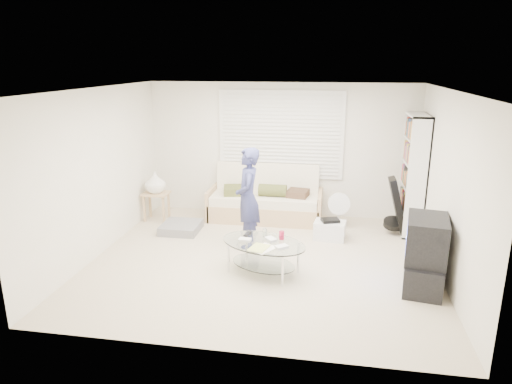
% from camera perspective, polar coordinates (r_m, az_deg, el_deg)
% --- Properties ---
extents(ground, '(5.00, 5.00, 0.00)m').
position_cam_1_polar(ground, '(6.88, 0.77, -8.57)').
color(ground, '#BEAD94').
rests_on(ground, ground).
extents(room_shell, '(5.02, 4.52, 2.51)m').
position_cam_1_polar(room_shell, '(6.84, 1.44, 5.64)').
color(room_shell, silver).
rests_on(room_shell, ground).
extents(window_blinds, '(2.32, 0.08, 1.62)m').
position_cam_1_polar(window_blinds, '(8.54, 3.11, 7.16)').
color(window_blinds, silver).
rests_on(window_blinds, ground).
extents(futon_sofa, '(2.09, 0.84, 1.02)m').
position_cam_1_polar(futon_sofa, '(8.52, 1.17, -1.22)').
color(futon_sofa, tan).
rests_on(futon_sofa, ground).
extents(grey_floor_pillow, '(0.65, 0.65, 0.15)m').
position_cam_1_polar(grey_floor_pillow, '(8.08, -9.35, -4.39)').
color(grey_floor_pillow, slate).
rests_on(grey_floor_pillow, ground).
extents(side_table, '(0.47, 0.37, 0.92)m').
position_cam_1_polar(side_table, '(8.57, -12.48, 0.91)').
color(side_table, tan).
rests_on(side_table, ground).
extents(bookshelf, '(0.32, 0.86, 2.03)m').
position_cam_1_polar(bookshelf, '(8.16, 19.01, 2.06)').
color(bookshelf, white).
rests_on(bookshelf, ground).
extents(guitar_case, '(0.40, 0.36, 0.97)m').
position_cam_1_polar(guitar_case, '(8.11, 17.19, -2.13)').
color(guitar_case, black).
rests_on(guitar_case, ground).
extents(floor_fan, '(0.40, 0.26, 0.65)m').
position_cam_1_polar(floor_fan, '(8.17, 10.32, -1.91)').
color(floor_fan, white).
rests_on(floor_fan, ground).
extents(storage_bin, '(0.54, 0.41, 0.35)m').
position_cam_1_polar(storage_bin, '(7.72, 9.20, -4.68)').
color(storage_bin, white).
rests_on(storage_bin, ground).
extents(tv_unit, '(0.61, 0.95, 0.96)m').
position_cam_1_polar(tv_unit, '(6.33, 20.33, -7.29)').
color(tv_unit, black).
rests_on(tv_unit, ground).
extents(coffee_table, '(1.42, 1.16, 0.58)m').
position_cam_1_polar(coffee_table, '(6.37, 0.98, -7.03)').
color(coffee_table, silver).
rests_on(coffee_table, ground).
extents(standing_person, '(0.48, 0.64, 1.60)m').
position_cam_1_polar(standing_person, '(7.13, -1.03, -0.78)').
color(standing_person, navy).
rests_on(standing_person, ground).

